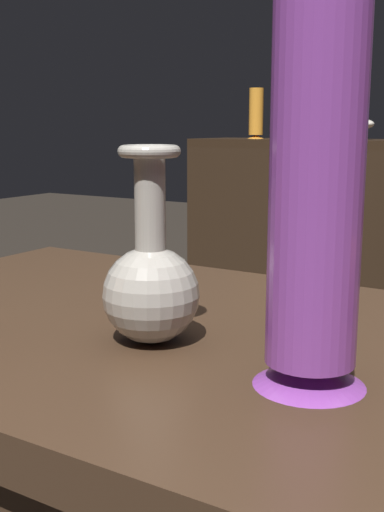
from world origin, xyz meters
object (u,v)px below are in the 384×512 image
(shelf_vase_left, at_px, (361,125))
(shelf_vase_far_left, at_px, (256,114))
(vase_tall_behind, at_px, (316,199))
(vase_centerpiece, at_px, (151,281))

(shelf_vase_left, distance_m, shelf_vase_far_left, 0.52)
(vase_tall_behind, distance_m, shelf_vase_left, 2.37)
(vase_tall_behind, height_order, shelf_vase_far_left, shelf_vase_far_left)
(vase_centerpiece, bearing_deg, shelf_vase_left, 101.30)
(vase_centerpiece, relative_size, shelf_vase_left, 1.95)
(vase_centerpiece, distance_m, vase_tall_behind, 0.23)
(vase_tall_behind, height_order, shelf_vase_left, vase_tall_behind)
(vase_centerpiece, height_order, shelf_vase_left, shelf_vase_left)
(vase_centerpiece, xyz_separation_m, shelf_vase_far_left, (-0.97, 2.28, 0.23))
(vase_centerpiece, xyz_separation_m, vase_tall_behind, (0.21, -0.03, 0.11))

